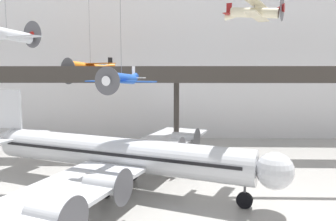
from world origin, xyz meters
name	(u,v)px	position (x,y,z in m)	size (l,w,h in m)	color
hangar_back_wall	(177,61)	(0.00, 37.04, 12.46)	(140.00, 3.00, 24.92)	white
mezzanine_walkway	(176,80)	(0.00, 23.65, 9.75)	(110.00, 3.20, 11.47)	#38332D
airliner_silver_main	(115,154)	(-5.67, 12.33, 3.26)	(30.09, 35.22, 8.96)	silver
suspended_plane_blue_trainer	(121,78)	(-4.62, 10.29, 10.29)	(6.22, 5.30, 11.21)	#1E4CAD
suspended_plane_orange_highwing	(91,68)	(-11.26, 25.85, 11.30)	(8.09, 7.64, 11.03)	orange
suspended_plane_silver_racer	(7,34)	(-14.25, 10.61, 13.95)	(6.44, 5.75, 7.43)	silver
suspended_plane_cream_biplane	(255,12)	(7.16, 14.02, 16.27)	(5.61, 6.37, 5.17)	beige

